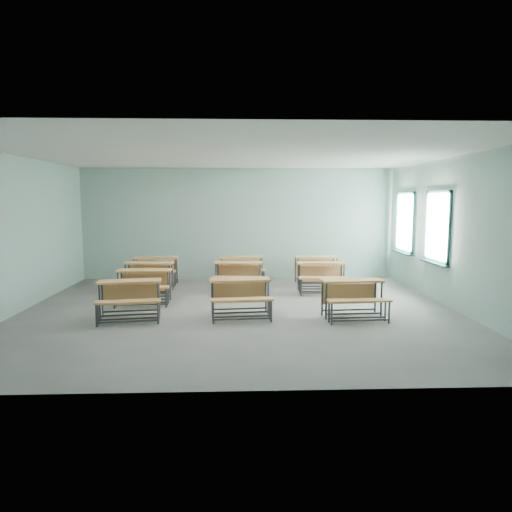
# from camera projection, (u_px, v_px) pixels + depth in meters

# --- Properties ---
(room) EXTENTS (9.04, 8.04, 3.24)m
(room) POSITION_uv_depth(u_px,v_px,m) (243.00, 234.00, 9.32)
(room) COLOR gray
(room) RESTS_ON ground
(desk_unit_r0c0) EXTENTS (1.29, 0.95, 0.75)m
(desk_unit_r0c0) POSITION_uv_depth(u_px,v_px,m) (129.00, 294.00, 8.77)
(desk_unit_r0c0) COLOR #CA8649
(desk_unit_r0c0) RESTS_ON ground
(desk_unit_r0c1) EXTENTS (1.25, 0.89, 0.75)m
(desk_unit_r0c1) POSITION_uv_depth(u_px,v_px,m) (240.00, 292.00, 8.94)
(desk_unit_r0c1) COLOR #CA8649
(desk_unit_r0c1) RESTS_ON ground
(desk_unit_r0c2) EXTENTS (1.24, 0.87, 0.75)m
(desk_unit_r0c2) POSITION_uv_depth(u_px,v_px,m) (353.00, 293.00, 8.85)
(desk_unit_r0c2) COLOR #CA8649
(desk_unit_r0c2) RESTS_ON ground
(desk_unit_r1c0) EXTENTS (1.21, 0.83, 0.75)m
(desk_unit_r1c0) POSITION_uv_depth(u_px,v_px,m) (144.00, 281.00, 10.12)
(desk_unit_r1c0) COLOR #CA8649
(desk_unit_r1c0) RESTS_ON ground
(desk_unit_r2c0) EXTENTS (1.22, 0.85, 0.75)m
(desk_unit_r2c0) POSITION_uv_depth(u_px,v_px,m) (148.00, 272.00, 11.30)
(desk_unit_r2c0) COLOR #CA8649
(desk_unit_r2c0) RESTS_ON ground
(desk_unit_r2c1) EXTENTS (1.26, 0.91, 0.75)m
(desk_unit_r2c1) POSITION_uv_depth(u_px,v_px,m) (238.00, 272.00, 11.38)
(desk_unit_r2c1) COLOR #CA8649
(desk_unit_r2c1) RESTS_ON ground
(desk_unit_r2c2) EXTENTS (1.22, 0.84, 0.75)m
(desk_unit_r2c2) POSITION_uv_depth(u_px,v_px,m) (322.00, 272.00, 11.31)
(desk_unit_r2c2) COLOR #CA8649
(desk_unit_r2c2) RESTS_ON ground
(desk_unit_r3c0) EXTENTS (1.21, 0.82, 0.75)m
(desk_unit_r3c0) POSITION_uv_depth(u_px,v_px,m) (155.00, 267.00, 12.31)
(desk_unit_r3c0) COLOR #CA8649
(desk_unit_r3c0) RESTS_ON ground
(desk_unit_r3c1) EXTENTS (1.27, 0.91, 0.75)m
(desk_unit_r3c1) POSITION_uv_depth(u_px,v_px,m) (242.00, 266.00, 12.47)
(desk_unit_r3c1) COLOR #CA8649
(desk_unit_r3c1) RESTS_ON ground
(desk_unit_r3c2) EXTENTS (1.26, 0.91, 0.75)m
(desk_unit_r3c2) POSITION_uv_depth(u_px,v_px,m) (317.00, 265.00, 12.56)
(desk_unit_r3c2) COLOR #CA8649
(desk_unit_r3c2) RESTS_ON ground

